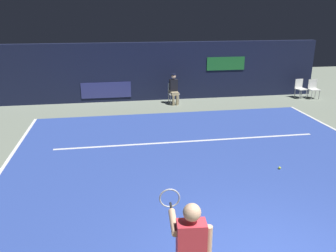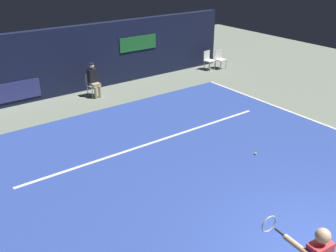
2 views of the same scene
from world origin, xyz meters
The scene contains 8 objects.
ground_plane centered at (0.00, 4.00, 0.00)m, with size 30.28×30.28×0.00m, color gray.
court_surface centered at (0.00, 4.00, 0.01)m, with size 10.55×10.01×0.01m, color #2D479E.
line_service centered at (0.00, 5.76, 0.01)m, with size 8.23×0.10×0.01m, color white.
back_wall centered at (0.00, 11.37, 1.30)m, with size 14.69×0.33×2.60m.
line_judge_on_chair centered at (0.36, 10.40, 0.69)m, with size 0.47×0.55×1.32m.
courtside_chair_near centered at (6.42, 10.54, 0.50)m, with size 0.50×0.48×0.88m.
courtside_chair_far centered at (6.98, 10.35, 0.50)m, with size 0.45×0.43×0.88m.
tennis_ball centered at (1.87, 3.44, 0.05)m, with size 0.07×0.07×0.07m, color #CCE033.
Camera 1 is at (-2.29, -3.99, 3.88)m, focal length 36.48 mm.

